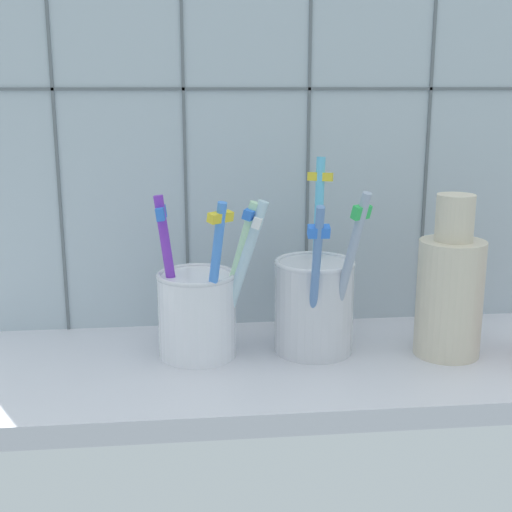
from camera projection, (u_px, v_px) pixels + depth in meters
The scene contains 5 objects.
counter_slab at pixel (259, 371), 66.00cm from camera, with size 64.00×22.00×2.00cm, color silver.
tile_wall_back at pixel (246, 133), 72.39cm from camera, with size 64.00×2.20×45.00cm.
toothbrush_cup_left at pixel (199, 309), 66.08cm from camera, with size 10.53×8.76×15.70cm.
toothbrush_cup_right at pixel (315, 302), 67.20cm from camera, with size 7.99×10.92×18.67cm.
ceramic_vase at pixel (452, 291), 65.66cm from camera, with size 6.27×6.27×15.59cm.
Camera 1 is at (-6.75, -61.04, 27.51)cm, focal length 48.88 mm.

